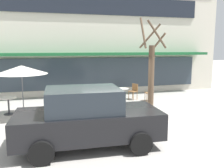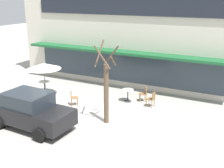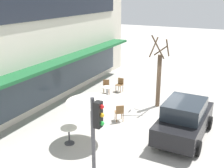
{
  "view_description": "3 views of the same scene",
  "coord_description": "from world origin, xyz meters",
  "px_view_note": "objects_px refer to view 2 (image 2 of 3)",
  "views": [
    {
      "loc": [
        -2.54,
        -8.49,
        2.91
      ],
      "look_at": [
        0.57,
        3.12,
        1.07
      ],
      "focal_mm": 38.0,
      "sensor_mm": 36.0,
      "label": 1
    },
    {
      "loc": [
        7.66,
        -11.04,
        6.15
      ],
      "look_at": [
        0.24,
        3.34,
        1.0
      ],
      "focal_mm": 45.0,
      "sensor_mm": 36.0,
      "label": 2
    },
    {
      "loc": [
        -13.18,
        -3.93,
        6.26
      ],
      "look_at": [
        0.79,
        2.92,
        1.16
      ],
      "focal_mm": 45.0,
      "sensor_mm": 36.0,
      "label": 3
    }
  ],
  "objects_px": {
    "cafe_chair_0": "(144,93)",
    "parked_sedan": "(30,110)",
    "cafe_chair_1": "(73,97)",
    "street_tree": "(106,89)",
    "cafe_chair_2": "(152,98)",
    "cafe_table_near_wall": "(128,93)",
    "cafe_table_streetside": "(44,85)",
    "patio_umbrella_green_folded": "(44,66)"
  },
  "relations": [
    {
      "from": "cafe_table_streetside",
      "to": "cafe_chair_0",
      "type": "bearing_deg",
      "value": 13.16
    },
    {
      "from": "cafe_chair_2",
      "to": "street_tree",
      "type": "distance_m",
      "value": 3.51
    },
    {
      "from": "cafe_table_streetside",
      "to": "cafe_chair_1",
      "type": "relative_size",
      "value": 0.85
    },
    {
      "from": "cafe_chair_2",
      "to": "parked_sedan",
      "type": "xyz_separation_m",
      "value": [
        -4.32,
        -5.14,
        0.35
      ]
    },
    {
      "from": "patio_umbrella_green_folded",
      "to": "street_tree",
      "type": "bearing_deg",
      "value": -15.8
    },
    {
      "from": "cafe_table_near_wall",
      "to": "cafe_chair_1",
      "type": "bearing_deg",
      "value": -141.84
    },
    {
      "from": "cafe_chair_2",
      "to": "cafe_chair_0",
      "type": "bearing_deg",
      "value": 138.06
    },
    {
      "from": "patio_umbrella_green_folded",
      "to": "street_tree",
      "type": "distance_m",
      "value": 5.3
    },
    {
      "from": "cafe_chair_2",
      "to": "cafe_table_streetside",
      "type": "bearing_deg",
      "value": -173.24
    },
    {
      "from": "cafe_chair_1",
      "to": "street_tree",
      "type": "bearing_deg",
      "value": -21.93
    },
    {
      "from": "cafe_chair_1",
      "to": "cafe_chair_2",
      "type": "distance_m",
      "value": 4.54
    },
    {
      "from": "cafe_table_streetside",
      "to": "parked_sedan",
      "type": "bearing_deg",
      "value": -56.89
    },
    {
      "from": "cafe_table_streetside",
      "to": "cafe_chair_2",
      "type": "height_order",
      "value": "cafe_chair_2"
    },
    {
      "from": "cafe_table_near_wall",
      "to": "street_tree",
      "type": "bearing_deg",
      "value": -85.74
    },
    {
      "from": "cafe_table_streetside",
      "to": "cafe_chair_2",
      "type": "bearing_deg",
      "value": 6.76
    },
    {
      "from": "cafe_table_streetside",
      "to": "cafe_chair_1",
      "type": "xyz_separation_m",
      "value": [
        2.98,
        -1.02,
        0.01
      ]
    },
    {
      "from": "patio_umbrella_green_folded",
      "to": "parked_sedan",
      "type": "height_order",
      "value": "patio_umbrella_green_folded"
    },
    {
      "from": "parked_sedan",
      "to": "street_tree",
      "type": "xyz_separation_m",
      "value": [
        2.98,
        2.15,
        0.91
      ]
    },
    {
      "from": "street_tree",
      "to": "cafe_chair_0",
      "type": "bearing_deg",
      "value": 80.43
    },
    {
      "from": "cafe_table_near_wall",
      "to": "street_tree",
      "type": "distance_m",
      "value": 3.4
    },
    {
      "from": "cafe_chair_0",
      "to": "cafe_chair_2",
      "type": "bearing_deg",
      "value": -41.94
    },
    {
      "from": "parked_sedan",
      "to": "street_tree",
      "type": "relative_size",
      "value": 1.03
    },
    {
      "from": "cafe_table_near_wall",
      "to": "cafe_chair_2",
      "type": "relative_size",
      "value": 0.85
    },
    {
      "from": "cafe_chair_0",
      "to": "street_tree",
      "type": "xyz_separation_m",
      "value": [
        -0.61,
        -3.64,
        1.27
      ]
    },
    {
      "from": "cafe_chair_2",
      "to": "cafe_table_near_wall",
      "type": "bearing_deg",
      "value": 174.48
    },
    {
      "from": "patio_umbrella_green_folded",
      "to": "cafe_chair_1",
      "type": "distance_m",
      "value": 2.75
    },
    {
      "from": "cafe_chair_0",
      "to": "parked_sedan",
      "type": "distance_m",
      "value": 6.82
    },
    {
      "from": "cafe_chair_1",
      "to": "patio_umbrella_green_folded",
      "type": "bearing_deg",
      "value": 172.21
    },
    {
      "from": "cafe_chair_0",
      "to": "parked_sedan",
      "type": "xyz_separation_m",
      "value": [
        -3.59,
        -5.79,
        0.35
      ]
    },
    {
      "from": "cafe_table_near_wall",
      "to": "cafe_table_streetside",
      "type": "relative_size",
      "value": 1.0
    },
    {
      "from": "cafe_chair_1",
      "to": "parked_sedan",
      "type": "height_order",
      "value": "parked_sedan"
    },
    {
      "from": "cafe_table_near_wall",
      "to": "cafe_chair_0",
      "type": "height_order",
      "value": "cafe_chair_0"
    },
    {
      "from": "cafe_chair_1",
      "to": "street_tree",
      "type": "relative_size",
      "value": 0.22
    },
    {
      "from": "street_tree",
      "to": "cafe_table_near_wall",
      "type": "bearing_deg",
      "value": 94.26
    },
    {
      "from": "cafe_chair_0",
      "to": "cafe_chair_1",
      "type": "bearing_deg",
      "value": -143.63
    },
    {
      "from": "cafe_table_near_wall",
      "to": "cafe_chair_0",
      "type": "distance_m",
      "value": 0.98
    },
    {
      "from": "cafe_chair_1",
      "to": "cafe_chair_2",
      "type": "relative_size",
      "value": 1.0
    },
    {
      "from": "parked_sedan",
      "to": "cafe_chair_2",
      "type": "bearing_deg",
      "value": 49.97
    },
    {
      "from": "parked_sedan",
      "to": "cafe_chair_0",
      "type": "bearing_deg",
      "value": 58.18
    },
    {
      "from": "cafe_chair_1",
      "to": "street_tree",
      "type": "xyz_separation_m",
      "value": [
        2.8,
        -1.13,
        1.27
      ]
    },
    {
      "from": "cafe_table_near_wall",
      "to": "cafe_chair_1",
      "type": "xyz_separation_m",
      "value": [
        -2.57,
        -2.02,
        0.01
      ]
    },
    {
      "from": "cafe_chair_2",
      "to": "parked_sedan",
      "type": "bearing_deg",
      "value": -130.03
    }
  ]
}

